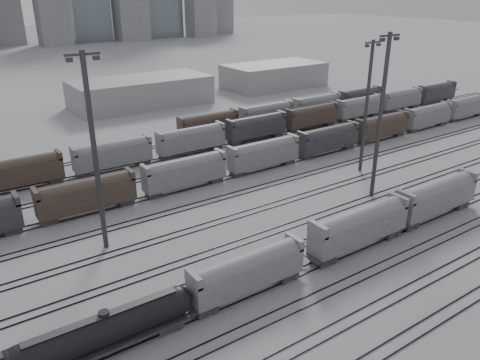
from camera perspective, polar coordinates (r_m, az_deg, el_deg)
ground at (r=64.80m, az=14.36°, el=-8.57°), size 900.00×900.00×0.00m
tracks at (r=75.76m, az=4.58°, el=-3.07°), size 220.00×71.50×0.16m
tank_car_b at (r=48.13m, az=-16.03°, el=-17.17°), size 18.23×3.04×4.50m
hopper_car_a at (r=53.48m, az=0.91°, el=-10.97°), size 14.32×2.85×5.12m
hopper_car_b at (r=64.07m, az=14.36°, el=-5.35°), size 15.86×3.15×5.67m
hopper_car_c at (r=76.59m, az=22.84°, el=-1.76°), size 15.88×3.15×5.68m
light_mast_b at (r=61.07m, az=-17.34°, el=3.45°), size 4.16×0.67×26.01m
light_mast_c at (r=77.74m, az=16.78°, el=7.70°), size 4.25×0.68×26.56m
light_mast_d at (r=89.22m, az=15.19°, el=8.89°), size 3.89×0.62×24.31m
bg_string_near at (r=89.85m, az=2.87°, el=3.03°), size 151.00×3.00×5.60m
bg_string_mid at (r=107.77m, az=2.01°, el=6.36°), size 151.00×3.00×5.60m
bg_string_far at (r=124.37m, az=6.40°, el=8.42°), size 66.00×3.00×5.60m
warehouse_mid at (r=143.80m, az=-11.96°, el=10.47°), size 40.00×18.00×8.00m
warehouse_right at (r=168.87m, az=4.18°, el=12.61°), size 35.00×18.00×8.00m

